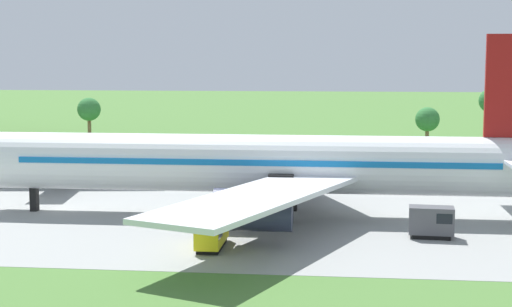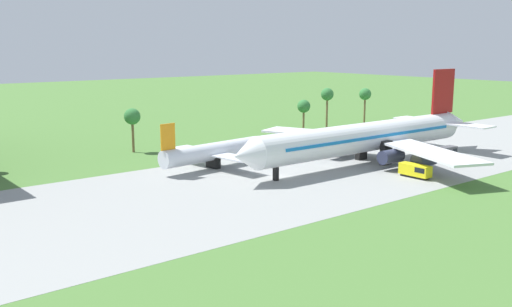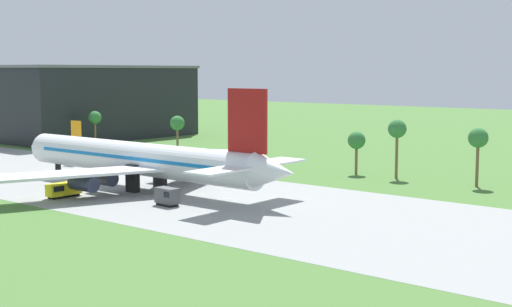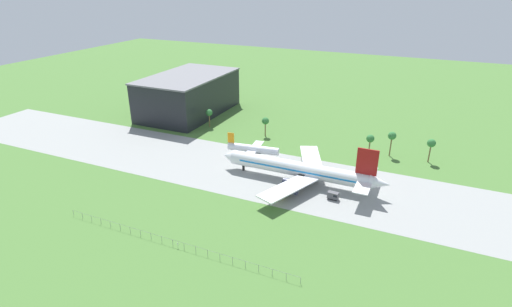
# 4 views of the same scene
# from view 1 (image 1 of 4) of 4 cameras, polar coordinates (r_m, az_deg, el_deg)

# --- Properties ---
(ground_plane) EXTENTS (600.00, 600.00, 0.00)m
(ground_plane) POSITION_cam_1_polar(r_m,az_deg,el_deg) (84.54, -13.85, -4.06)
(ground_plane) COLOR #477233
(taxiway_strip) EXTENTS (320.00, 44.00, 0.02)m
(taxiway_strip) POSITION_cam_1_polar(r_m,az_deg,el_deg) (84.54, -13.85, -4.05)
(taxiway_strip) COLOR gray
(taxiway_strip) RESTS_ON ground_plane
(jet_airliner) EXTENTS (67.27, 54.33, 18.15)m
(jet_airliner) POSITION_cam_1_polar(r_m,az_deg,el_deg) (78.39, 1.22, -0.79)
(jet_airliner) COLOR white
(jet_airliner) RESTS_ON ground_plane
(regional_aircraft) EXTENTS (23.88, 21.46, 9.67)m
(regional_aircraft) POSITION_cam_1_polar(r_m,az_deg,el_deg) (99.89, -14.00, -0.54)
(regional_aircraft) COLOR silver
(regional_aircraft) RESTS_ON ground_plane
(baggage_tug) EXTENTS (2.05, 5.91, 2.42)m
(baggage_tug) POSITION_cam_1_polar(r_m,az_deg,el_deg) (65.92, -3.26, -5.80)
(baggage_tug) COLOR black
(baggage_tug) RESTS_ON ground_plane
(fuel_truck) EXTENTS (4.04, 2.30, 2.81)m
(fuel_truck) POSITION_cam_1_polar(r_m,az_deg,el_deg) (71.20, 12.72, -4.84)
(fuel_truck) COLOR black
(fuel_truck) RESTS_ON ground_plane
(palm_tree_row) EXTENTS (112.81, 3.60, 11.47)m
(palm_tree_row) POSITION_cam_1_polar(r_m,az_deg,el_deg) (118.04, 2.60, 3.16)
(palm_tree_row) COLOR brown
(palm_tree_row) RESTS_ON ground_plane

